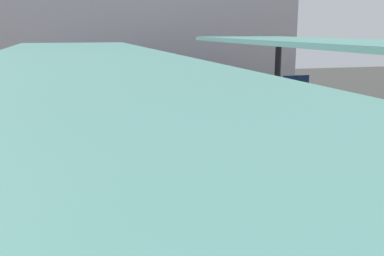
% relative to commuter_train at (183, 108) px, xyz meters
% --- Properties ---
extents(ground_plane, '(80.00, 80.00, 0.00)m').
position_rel_commuter_train_xyz_m(ground_plane, '(0.00, -7.92, -1.73)').
color(ground_plane, '#383835').
extents(platform_left, '(4.40, 28.00, 1.00)m').
position_rel_commuter_train_xyz_m(platform_left, '(-3.80, -7.92, -1.23)').
color(platform_left, gray).
rests_on(platform_left, ground_plane).
extents(track_ballast, '(3.20, 28.00, 0.20)m').
position_rel_commuter_train_xyz_m(track_ballast, '(0.00, -7.92, -1.63)').
color(track_ballast, '#59544C').
rests_on(track_ballast, ground_plane).
extents(rail_near_side, '(0.08, 28.00, 0.14)m').
position_rel_commuter_train_xyz_m(rail_near_side, '(-0.72, -7.92, -1.46)').
color(rail_near_side, slate).
rests_on(rail_near_side, track_ballast).
extents(rail_far_side, '(0.08, 28.00, 0.14)m').
position_rel_commuter_train_xyz_m(rail_far_side, '(0.72, -7.92, -1.46)').
color(rail_far_side, slate).
rests_on(rail_far_side, track_ballast).
extents(commuter_train, '(2.78, 14.48, 3.10)m').
position_rel_commuter_train_xyz_m(commuter_train, '(0.00, 0.00, 0.00)').
color(commuter_train, '#38428C').
rests_on(commuter_train, track_ballast).
extents(canopy_left, '(4.18, 21.00, 3.09)m').
position_rel_commuter_train_xyz_m(canopy_left, '(-3.80, -6.52, 2.25)').
color(canopy_left, '#333335').
rests_on(canopy_left, platform_left).
extents(platform_bench, '(1.40, 0.41, 0.86)m').
position_rel_commuter_train_xyz_m(platform_bench, '(4.50, -4.66, -0.26)').
color(platform_bench, black).
rests_on(platform_bench, platform_right).
extents(platform_sign, '(0.90, 0.08, 2.21)m').
position_rel_commuter_train_xyz_m(platform_sign, '(2.89, -3.33, 0.90)').
color(platform_sign, '#262628').
rests_on(platform_sign, platform_right).
extents(station_building_backdrop, '(18.00, 6.00, 11.00)m').
position_rel_commuter_train_xyz_m(station_building_backdrop, '(0.72, 12.08, 3.77)').
color(station_building_backdrop, '#B7B2B7').
rests_on(station_building_backdrop, ground_plane).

